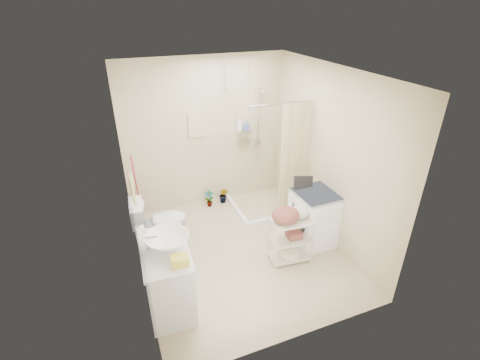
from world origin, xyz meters
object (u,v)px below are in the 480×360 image
object	(u,v)px
toilet	(160,222)
washing_machine	(314,218)
laundry_rack	(291,236)
vanity	(168,277)

from	to	relation	value
toilet	washing_machine	xyz separation A→B (m)	(2.18, -0.77, 0.02)
washing_machine	laundry_rack	bearing A→B (deg)	-157.68
washing_machine	laundry_rack	world-z (taller)	washing_machine
washing_machine	vanity	bearing A→B (deg)	-170.77
laundry_rack	washing_machine	bearing A→B (deg)	29.78
vanity	toilet	world-z (taller)	vanity
toilet	washing_machine	size ratio (longest dim) A/B	0.95
toilet	laundry_rack	bearing A→B (deg)	-117.63
vanity	washing_machine	distance (m)	2.34
toilet	laundry_rack	distance (m)	1.93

